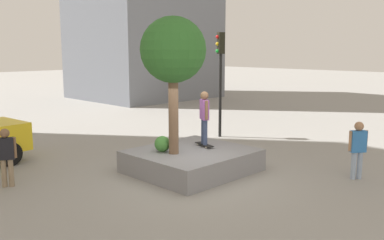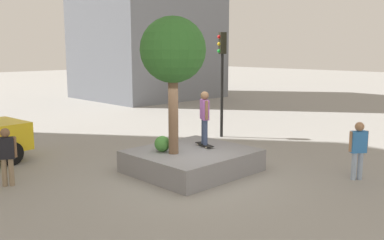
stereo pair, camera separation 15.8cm
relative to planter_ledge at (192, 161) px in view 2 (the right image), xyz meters
name	(u,v)px [view 2 (the right image)]	position (x,y,z in m)	size (l,w,h in m)	color
ground_plane	(190,177)	(-0.47, -0.38, -0.32)	(120.00, 120.00, 0.00)	gray
planter_ledge	(192,161)	(0.00, 0.00, 0.00)	(3.28, 2.95, 0.64)	gray
plaza_tree	(173,52)	(-0.64, 0.09, 3.19)	(1.83, 1.83, 3.83)	brown
boxwood_shrub	(162,144)	(-0.73, 0.48, 0.55)	(0.46, 0.46, 0.46)	#3D7A33
skateboard	(204,145)	(0.61, 0.08, 0.38)	(0.42, 0.83, 0.07)	black
skateboarder	(205,114)	(0.61, 0.08, 1.33)	(0.38, 0.48, 1.62)	navy
traffic_light_corner	(222,66)	(4.38, 2.75, 2.58)	(0.37, 0.36, 4.23)	black
bystander_watching	(6,153)	(-4.43, 2.42, 0.58)	(0.46, 0.37, 1.55)	#847056
passerby_with_bag	(358,147)	(2.70, -3.77, 0.61)	(0.46, 0.40, 1.62)	#8C9EB7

